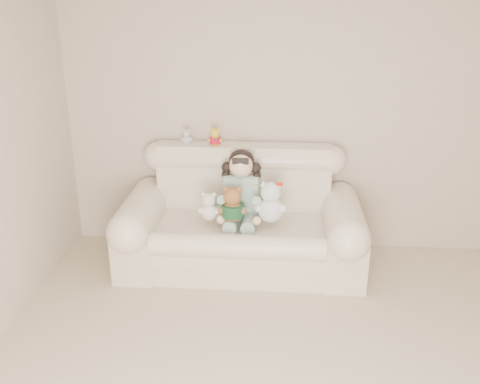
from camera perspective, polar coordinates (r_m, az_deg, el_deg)
The scene contains 8 objects.
wall_back at distance 4.90m, azimuth 7.75°, elevation 8.36°, with size 4.50×4.50×0.00m, color #BBA994.
sofa at distance 4.67m, azimuth 0.09°, elevation -2.26°, with size 2.10×0.95×1.03m, color beige, non-canonical shape.
seated_child at distance 4.66m, azimuth 0.12°, elevation 0.69°, with size 0.39×0.47×0.64m, color #2F775A, non-canonical shape.
brown_teddy at distance 4.46m, azimuth -0.80°, elevation -0.97°, with size 0.24×0.18×0.37m, color brown, non-canonical shape.
white_cat at distance 4.47m, azimuth 3.27°, elevation -0.60°, with size 0.27×0.21×0.43m, color white, non-canonical shape.
cream_teddy at distance 4.53m, azimuth -3.32°, elevation -1.24°, with size 0.19×0.14×0.29m, color white, non-canonical shape.
yellow_mini_bear at distance 4.82m, azimuth -2.65°, elevation 5.97°, with size 0.13×0.10×0.20m, color yellow, non-canonical shape.
grey_mini_plush at distance 4.89m, azimuth -5.66°, elevation 5.99°, with size 0.11×0.09×0.17m, color silver, non-canonical shape.
Camera 1 is at (-0.29, -2.28, 2.36)m, focal length 40.38 mm.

